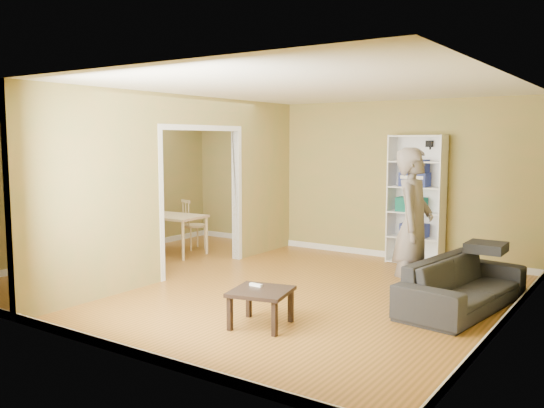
{
  "coord_description": "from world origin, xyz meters",
  "views": [
    {
      "loc": [
        4.53,
        -6.2,
        1.97
      ],
      "look_at": [
        0.2,
        0.2,
        1.1
      ],
      "focal_mm": 38.0,
      "sensor_mm": 36.0,
      "label": 1
    }
  ],
  "objects_px": {
    "coffee_table": "(261,295)",
    "dining_table": "(172,220)",
    "person": "(414,212)",
    "chair_left": "(142,225)",
    "chair_near": "(148,232)",
    "chair_far": "(194,224)",
    "sofa": "(463,276)",
    "bookshelf": "(418,200)"
  },
  "relations": [
    {
      "from": "coffee_table",
      "to": "chair_far",
      "type": "distance_m",
      "value": 4.54
    },
    {
      "from": "sofa",
      "to": "person",
      "type": "xyz_separation_m",
      "value": [
        -0.59,
        -0.06,
        0.72
      ]
    },
    {
      "from": "person",
      "to": "bookshelf",
      "type": "height_order",
      "value": "person"
    },
    {
      "from": "dining_table",
      "to": "chair_left",
      "type": "relative_size",
      "value": 1.21
    },
    {
      "from": "person",
      "to": "dining_table",
      "type": "relative_size",
      "value": 2.02
    },
    {
      "from": "coffee_table",
      "to": "chair_left",
      "type": "height_order",
      "value": "chair_left"
    },
    {
      "from": "chair_left",
      "to": "chair_near",
      "type": "bearing_deg",
      "value": 35.47
    },
    {
      "from": "coffee_table",
      "to": "dining_table",
      "type": "height_order",
      "value": "dining_table"
    },
    {
      "from": "chair_left",
      "to": "chair_far",
      "type": "height_order",
      "value": "chair_far"
    },
    {
      "from": "sofa",
      "to": "person",
      "type": "relative_size",
      "value": 0.91
    },
    {
      "from": "bookshelf",
      "to": "dining_table",
      "type": "height_order",
      "value": "bookshelf"
    },
    {
      "from": "sofa",
      "to": "bookshelf",
      "type": "relative_size",
      "value": 0.99
    },
    {
      "from": "chair_left",
      "to": "dining_table",
      "type": "bearing_deg",
      "value": 74.46
    },
    {
      "from": "coffee_table",
      "to": "dining_table",
      "type": "bearing_deg",
      "value": 146.7
    },
    {
      "from": "person",
      "to": "dining_table",
      "type": "height_order",
      "value": "person"
    },
    {
      "from": "sofa",
      "to": "chair_far",
      "type": "xyz_separation_m",
      "value": [
        -5.09,
        1.04,
        0.07
      ]
    },
    {
      "from": "bookshelf",
      "to": "chair_far",
      "type": "xyz_separation_m",
      "value": [
        -3.75,
        -1.09,
        -0.57
      ]
    },
    {
      "from": "sofa",
      "to": "chair_near",
      "type": "height_order",
      "value": "chair_near"
    },
    {
      "from": "chair_left",
      "to": "chair_near",
      "type": "distance_m",
      "value": 1.0
    },
    {
      "from": "sofa",
      "to": "coffee_table",
      "type": "xyz_separation_m",
      "value": [
        -1.58,
        -1.85,
        -0.05
      ]
    },
    {
      "from": "chair_left",
      "to": "sofa",
      "type": "bearing_deg",
      "value": 69.52
    },
    {
      "from": "sofa",
      "to": "chair_left",
      "type": "distance_m",
      "value": 5.79
    },
    {
      "from": "dining_table",
      "to": "bookshelf",
      "type": "bearing_deg",
      "value": 24.33
    },
    {
      "from": "bookshelf",
      "to": "chair_left",
      "type": "bearing_deg",
      "value": -159.13
    },
    {
      "from": "coffee_table",
      "to": "chair_left",
      "type": "distance_m",
      "value": 4.78
    },
    {
      "from": "person",
      "to": "bookshelf",
      "type": "bearing_deg",
      "value": 12.39
    },
    {
      "from": "bookshelf",
      "to": "dining_table",
      "type": "relative_size",
      "value": 1.88
    },
    {
      "from": "coffee_table",
      "to": "chair_near",
      "type": "relative_size",
      "value": 0.62
    },
    {
      "from": "sofa",
      "to": "chair_left",
      "type": "xyz_separation_m",
      "value": [
        -5.78,
        0.43,
        0.07
      ]
    },
    {
      "from": "person",
      "to": "chair_near",
      "type": "xyz_separation_m",
      "value": [
        -4.4,
        -0.12,
        -0.62
      ]
    },
    {
      "from": "person",
      "to": "dining_table",
      "type": "xyz_separation_m",
      "value": [
        -4.47,
        0.5,
        -0.5
      ]
    },
    {
      "from": "coffee_table",
      "to": "chair_far",
      "type": "height_order",
      "value": "chair_far"
    },
    {
      "from": "bookshelf",
      "to": "dining_table",
      "type": "distance_m",
      "value": 4.11
    },
    {
      "from": "coffee_table",
      "to": "sofa",
      "type": "bearing_deg",
      "value": 49.4
    },
    {
      "from": "chair_far",
      "to": "chair_left",
      "type": "bearing_deg",
      "value": 62.14
    },
    {
      "from": "person",
      "to": "chair_near",
      "type": "distance_m",
      "value": 4.45
    },
    {
      "from": "person",
      "to": "dining_table",
      "type": "distance_m",
      "value": 4.53
    },
    {
      "from": "coffee_table",
      "to": "dining_table",
      "type": "distance_m",
      "value": 4.17
    },
    {
      "from": "dining_table",
      "to": "chair_left",
      "type": "bearing_deg",
      "value": -179.35
    },
    {
      "from": "person",
      "to": "coffee_table",
      "type": "xyz_separation_m",
      "value": [
        -0.99,
        -1.79,
        -0.76
      ]
    },
    {
      "from": "sofa",
      "to": "chair_near",
      "type": "relative_size",
      "value": 2.09
    },
    {
      "from": "bookshelf",
      "to": "chair_near",
      "type": "relative_size",
      "value": 2.12
    }
  ]
}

